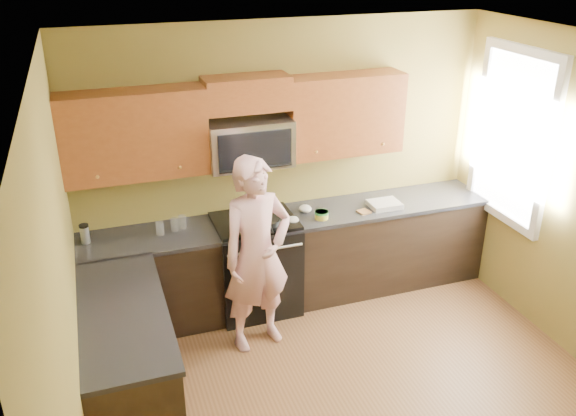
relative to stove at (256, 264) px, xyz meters
name	(u,v)px	position (x,y,z in m)	size (l,w,h in m)	color
floor	(367,411)	(0.40, -1.68, -0.47)	(4.00, 4.00, 0.00)	brown
ceiling	(392,58)	(0.40, -1.68, 2.23)	(4.00, 4.00, 0.00)	white
wall_back	(284,163)	(0.40, 0.32, 0.88)	(4.00, 4.00, 0.00)	olive
wall_left	(68,314)	(-1.60, -1.68, 0.88)	(4.00, 4.00, 0.00)	olive
cabinet_back_run	(294,259)	(0.40, 0.02, -0.03)	(4.00, 0.60, 0.88)	black
cabinet_left_run	(129,364)	(-1.30, -1.08, -0.03)	(0.60, 1.60, 0.88)	black
countertop_back	(295,218)	(0.40, 0.01, 0.43)	(4.00, 0.62, 0.04)	black
countertop_left	(123,313)	(-1.29, -1.08, 0.43)	(0.62, 1.60, 0.04)	black
stove	(256,264)	(0.00, 0.00, 0.00)	(0.76, 0.65, 0.95)	black
microwave	(250,165)	(0.00, 0.12, 0.97)	(0.76, 0.40, 0.42)	silver
upper_cab_left	(139,176)	(-0.99, 0.16, 0.97)	(1.22, 0.33, 0.75)	brown
upper_cab_right	(342,152)	(0.94, 0.16, 0.97)	(1.12, 0.33, 0.75)	brown
upper_cab_over_mw	(246,93)	(0.00, 0.16, 1.62)	(0.76, 0.33, 0.30)	brown
window	(513,137)	(2.38, -0.48, 1.17)	(0.06, 1.06, 1.66)	white
woman	(257,255)	(-0.14, -0.54, 0.40)	(0.64, 0.42, 1.76)	#D66B75
frying_pan	(268,224)	(0.09, -0.12, 0.47)	(0.23, 0.41, 0.05)	black
butter_tub	(321,219)	(0.62, -0.13, 0.45)	(0.13, 0.13, 0.10)	yellow
toast_slice	(364,212)	(1.06, -0.13, 0.45)	(0.11, 0.11, 0.01)	#B27F47
napkin_a	(293,220)	(0.33, -0.12, 0.48)	(0.11, 0.12, 0.06)	silver
napkin_b	(305,209)	(0.53, 0.07, 0.48)	(0.12, 0.13, 0.07)	silver
dish_towel	(384,204)	(1.31, -0.07, 0.47)	(0.30, 0.24, 0.05)	silver
travel_mug	(86,243)	(-1.50, 0.09, 0.45)	(0.08, 0.08, 0.17)	silver
glass_a	(182,222)	(-0.65, 0.11, 0.51)	(0.07, 0.07, 0.12)	silver
glass_b	(174,224)	(-0.73, 0.08, 0.51)	(0.07, 0.07, 0.12)	silver
glass_c	(160,228)	(-0.87, 0.04, 0.51)	(0.07, 0.07, 0.12)	silver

